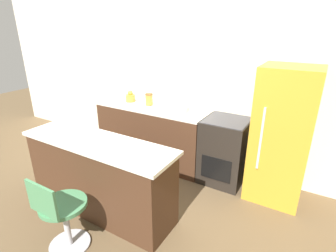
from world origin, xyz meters
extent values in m
plane|color=brown|center=(0.00, 0.00, 0.00)|extent=(14.00, 14.00, 0.00)
cube|color=beige|center=(0.00, 0.65, 1.30)|extent=(8.00, 0.06, 2.60)
cube|color=#422819|center=(-0.27, 0.32, 0.45)|extent=(1.81, 0.60, 0.89)
cube|color=silver|center=(-0.27, 0.32, 0.91)|extent=(1.81, 0.60, 0.03)
cube|color=#9EA3A8|center=(-0.59, 0.32, 0.93)|extent=(0.44, 0.33, 0.01)
cube|color=#422819|center=(-0.09, -1.07, 0.44)|extent=(1.82, 0.52, 0.88)
cube|color=silver|center=(-0.09, -1.07, 0.90)|extent=(1.90, 0.56, 0.04)
cube|color=black|center=(0.94, 0.32, 0.46)|extent=(0.59, 0.60, 0.92)
cube|color=black|center=(0.94, 0.01, 0.32)|extent=(0.42, 0.01, 0.32)
cube|color=#333338|center=(0.94, 0.32, 0.93)|extent=(0.56, 0.57, 0.01)
cube|color=gold|center=(1.64, 0.31, 0.85)|extent=(0.65, 0.62, 1.70)
cube|color=silver|center=(1.46, -0.02, 0.89)|extent=(0.02, 0.02, 0.76)
cylinder|color=#B7B7BC|center=(0.02, -1.67, 0.01)|extent=(0.41, 0.41, 0.02)
cylinder|color=#B7B7BC|center=(0.02, -1.67, 0.25)|extent=(0.06, 0.06, 0.49)
cylinder|color=#478456|center=(0.02, -1.67, 0.51)|extent=(0.45, 0.45, 0.04)
cube|color=#478456|center=(0.02, -1.86, 0.69)|extent=(0.39, 0.02, 0.31)
cylinder|color=#B29333|center=(-0.73, 0.35, 0.99)|extent=(0.15, 0.15, 0.12)
sphere|color=#B29333|center=(-0.73, 0.35, 1.08)|extent=(0.08, 0.08, 0.08)
cylinder|color=beige|center=(0.20, 0.35, 0.97)|extent=(0.27, 0.27, 0.08)
cylinder|color=#B77F33|center=(-0.35, 0.35, 1.01)|extent=(0.11, 0.11, 0.16)
cylinder|color=brown|center=(-0.35, 0.35, 1.10)|extent=(0.12, 0.12, 0.02)
camera|label=1|loc=(1.95, -2.93, 2.14)|focal=28.00mm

